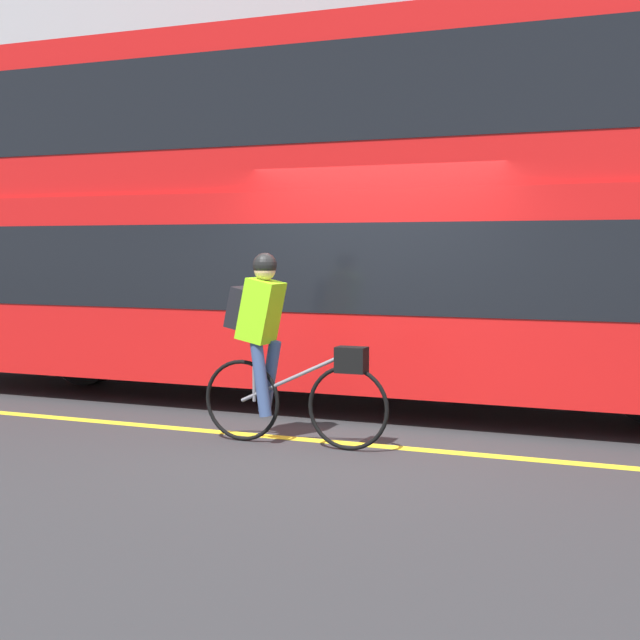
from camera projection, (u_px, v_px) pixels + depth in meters
ground_plane at (345, 442)px, 7.91m from camera, size 80.00×80.00×0.00m
road_center_line at (342, 443)px, 7.86m from camera, size 50.00×0.14×0.01m
sidewalk_curb at (472, 364)px, 12.69m from camera, size 60.00×1.63×0.11m
building_facade at (489, 145)px, 13.32m from camera, size 60.00×0.30×6.51m
bus at (336, 204)px, 9.84m from camera, size 10.88×2.49×3.98m
cyclist_on_bike at (275, 342)px, 7.76m from camera, size 1.74×0.32×1.68m
street_sign_post at (81, 268)px, 15.00m from camera, size 0.36×0.09×2.23m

